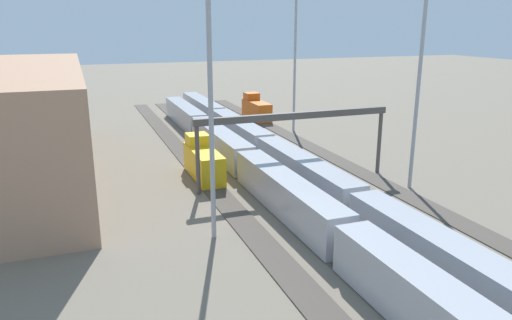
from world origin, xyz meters
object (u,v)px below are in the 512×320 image
(light_mast_0, at_px, (296,15))
(light_mast_1, at_px, (209,34))
(signal_gantry, at_px, (295,124))
(maintenance_shed, at_px, (21,123))
(train_on_track_4, at_px, (203,161))
(train_on_track_2, at_px, (304,173))
(light_mast_2, at_px, (424,25))
(train_on_track_3, at_px, (281,190))
(train_on_track_0, at_px, (256,109))

(light_mast_0, height_order, light_mast_1, light_mast_0)
(light_mast_0, height_order, signal_gantry, light_mast_0)
(light_mast_1, xyz_separation_m, maintenance_shed, (26.64, 17.51, -11.22))
(train_on_track_4, distance_m, light_mast_0, 36.10)
(train_on_track_2, bearing_deg, train_on_track_4, 49.27)
(light_mast_0, distance_m, signal_gantry, 32.87)
(light_mast_1, xyz_separation_m, light_mast_2, (5.42, -25.85, 0.68))
(train_on_track_3, distance_m, light_mast_2, 24.09)
(train_on_track_0, bearing_deg, train_on_track_3, 162.57)
(light_mast_0, bearing_deg, light_mast_1, 146.46)
(light_mast_2, bearing_deg, train_on_track_2, 72.39)
(train_on_track_3, distance_m, train_on_track_0, 50.08)
(train_on_track_2, xyz_separation_m, train_on_track_4, (8.61, 10.00, 0.14))
(train_on_track_0, relative_size, light_mast_2, 0.33)
(light_mast_2, xyz_separation_m, signal_gantry, (6.55, 12.23, -11.46))
(train_on_track_3, bearing_deg, train_on_track_2, -46.64)
(train_on_track_2, bearing_deg, light_mast_2, -107.61)
(train_on_track_3, distance_m, signal_gantry, 10.40)
(train_on_track_3, height_order, light_mast_1, light_mast_1)
(train_on_track_2, height_order, train_on_track_3, train_on_track_3)
(train_on_track_2, bearing_deg, light_mast_1, 124.33)
(signal_gantry, bearing_deg, light_mast_0, -24.52)
(train_on_track_2, relative_size, signal_gantry, 4.79)
(train_on_track_2, distance_m, light_mast_2, 21.19)
(light_mast_1, distance_m, signal_gantry, 21.10)
(light_mast_1, bearing_deg, train_on_track_0, -24.28)
(train_on_track_4, xyz_separation_m, light_mast_1, (-17.91, 3.62, 16.05))
(train_on_track_2, xyz_separation_m, signal_gantry, (2.67, 0.00, 5.40))
(light_mast_1, bearing_deg, light_mast_0, -33.54)
(light_mast_1, relative_size, light_mast_2, 0.96)
(light_mast_1, relative_size, signal_gantry, 1.15)
(signal_gantry, bearing_deg, train_on_track_0, -13.91)
(train_on_track_3, xyz_separation_m, light_mast_0, (34.88, -17.54, 18.28))
(light_mast_1, bearing_deg, signal_gantry, -48.69)
(train_on_track_2, distance_m, train_on_track_4, 13.20)
(train_on_track_0, relative_size, light_mast_0, 0.30)
(train_on_track_3, xyz_separation_m, train_on_track_4, (13.33, 5.00, 0.08))
(train_on_track_4, xyz_separation_m, signal_gantry, (-5.95, -10.00, 5.26))
(light_mast_0, relative_size, light_mast_1, 1.14)
(train_on_track_3, relative_size, maintenance_shed, 2.25)
(train_on_track_3, relative_size, train_on_track_4, 11.48)
(train_on_track_0, height_order, train_on_track_4, same)
(train_on_track_0, relative_size, light_mast_1, 0.35)
(light_mast_0, xyz_separation_m, signal_gantry, (-27.49, 12.54, -12.93))
(train_on_track_4, relative_size, signal_gantry, 0.40)
(light_mast_0, bearing_deg, maintenance_shed, 106.36)
(light_mast_2, distance_m, signal_gantry, 18.00)
(train_on_track_2, height_order, light_mast_2, light_mast_2)
(train_on_track_3, relative_size, light_mast_1, 3.98)
(light_mast_0, distance_m, maintenance_shed, 47.43)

